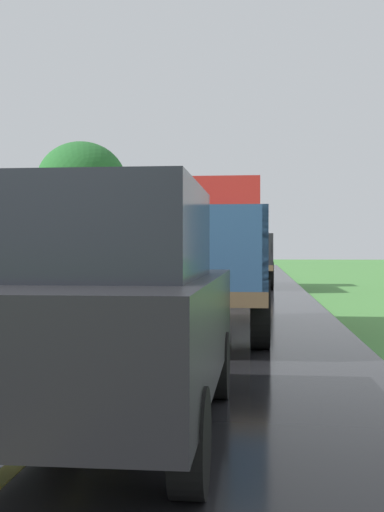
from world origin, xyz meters
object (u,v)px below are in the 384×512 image
Objects in this scene: banana_truck_near at (203,252)px; roadside_tree_near_left at (82,182)px; following_car at (107,307)px; banana_truck_far at (243,251)px.

banana_truck_near is 14.32m from roadside_tree_near_left.
banana_truck_near is 1.42× the size of following_car.
roadside_tree_near_left is at bearing -165.83° from banana_truck_far.
banana_truck_near is 7.06m from following_car.
roadside_tree_near_left is at bearing 114.39° from banana_truck_near.
banana_truck_near is at bearing -65.61° from roadside_tree_near_left.
following_car is (5.68, -19.87, -3.05)m from roadside_tree_near_left.
banana_truck_far is 1.02× the size of roadside_tree_near_left.
roadside_tree_near_left is (-5.81, 12.82, 2.65)m from banana_truck_near.
banana_truck_near and banana_truck_far have the same top height.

